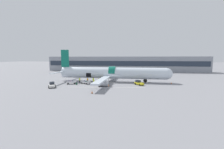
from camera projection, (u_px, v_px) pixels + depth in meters
ground_plane at (114, 83)px, 49.45m from camera, size 500.00×500.00×0.00m
apron_marking_line at (107, 87)px, 41.70m from camera, size 21.32×3.16×0.01m
terminal_strip at (124, 64)px, 91.14m from camera, size 94.57×8.56×8.86m
airplane at (111, 73)px, 51.33m from camera, size 39.80×34.57×11.00m
baggage_tug_lead at (139, 83)px, 45.21m from camera, size 2.94×3.32×1.42m
baggage_tug_mid at (52, 85)px, 41.49m from camera, size 2.95×3.54×1.48m
baggage_cart_loading at (86, 82)px, 47.16m from camera, size 4.02×2.69×0.99m
baggage_cart_queued at (71, 82)px, 46.80m from camera, size 3.85×2.27×1.04m
ground_crew_loader_a at (93, 80)px, 48.50m from camera, size 0.60×0.58×1.85m
ground_crew_loader_b at (80, 80)px, 49.00m from camera, size 0.56×0.56×1.76m
ground_crew_driver at (88, 80)px, 50.03m from camera, size 0.54×0.38×1.55m
ground_crew_supervisor at (99, 80)px, 49.09m from camera, size 0.52×0.49×1.58m
ground_crew_helper at (94, 82)px, 45.11m from camera, size 0.55×0.53×1.70m
suitcase_on_tarmac_upright at (77, 84)px, 45.45m from camera, size 0.41×0.32×0.74m
safety_cone_nose at (171, 83)px, 47.12m from camera, size 0.50×0.50×0.65m
safety_cone_engine_left at (92, 92)px, 34.51m from camera, size 0.48×0.48×0.65m
safety_cone_wingtip at (109, 85)px, 43.12m from camera, size 0.54×0.54×0.64m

